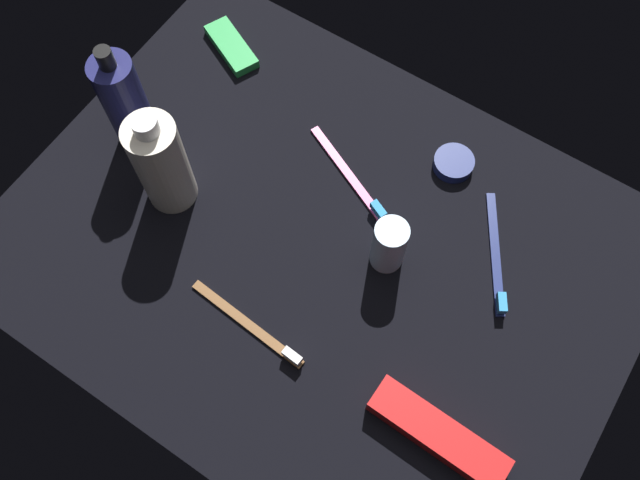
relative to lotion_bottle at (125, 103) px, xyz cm
name	(u,v)px	position (x,y,z in cm)	size (l,w,h in cm)	color
ground_plane	(320,250)	(-31.78, 0.52, -9.00)	(84.00, 64.00, 1.20)	black
lotion_bottle	(125,103)	(0.00, 0.00, 0.00)	(5.85, 5.85, 19.16)	navy
bodywash_bottle	(161,163)	(-9.74, 4.57, -0.26)	(6.85, 6.85, 17.97)	silver
deodorant_stick	(389,245)	(-39.99, -3.19, -3.88)	(4.47, 4.47, 9.05)	silver
toothbrush_pink	(352,178)	(-29.84, -10.82, -7.80)	(16.89, 8.52, 2.10)	#E55999
toothbrush_navy	(496,260)	(-52.59, -10.90, -7.80)	(10.42, 15.98, 2.10)	navy
toothbrush_brown	(254,328)	(-30.81, 14.63, -7.80)	(18.04, 2.57, 2.10)	brown
toothpaste_box_red	(438,434)	(-57.02, 13.46, -6.80)	(17.60, 4.40, 3.20)	red
snack_bar_green	(231,47)	(-1.85, -20.18, -7.65)	(10.40, 4.00, 1.50)	green
cream_tin_left	(453,163)	(-40.66, -20.68, -7.54)	(5.78, 5.78, 1.72)	navy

